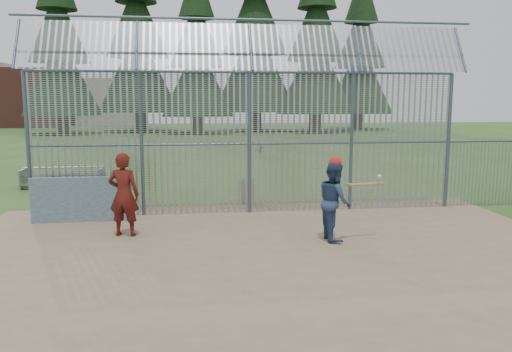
{
  "coord_description": "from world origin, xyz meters",
  "views": [
    {
      "loc": [
        -1.6,
        -10.55,
        3.22
      ],
      "look_at": [
        0.0,
        2.0,
        1.3
      ],
      "focal_mm": 35.0,
      "sensor_mm": 36.0,
      "label": 1
    }
  ],
  "objects": [
    {
      "name": "ground",
      "position": [
        0.0,
        0.0,
        0.0
      ],
      "size": [
        120.0,
        120.0,
        0.0
      ],
      "primitive_type": "plane",
      "color": "#2D511E",
      "rests_on": "ground"
    },
    {
      "name": "conifer_row",
      "position": [
        1.93,
        41.51,
        10.83
      ],
      "size": [
        38.48,
        12.26,
        20.2
      ],
      "color": "#332319",
      "rests_on": "ground"
    },
    {
      "name": "bg_kid_seated",
      "position": [
        2.19,
        17.47,
        0.41
      ],
      "size": [
        0.52,
        0.37,
        0.82
      ],
      "primitive_type": "imported",
      "rotation": [
        0.0,
        0.0,
        2.74
      ],
      "color": "slate",
      "rests_on": "ground"
    },
    {
      "name": "onlooker",
      "position": [
        -3.24,
        1.34,
        1.02
      ],
      "size": [
        0.81,
        0.62,
        2.0
      ],
      "primitive_type": "imported",
      "rotation": [
        0.0,
        0.0,
        2.93
      ],
      "color": "maroon",
      "rests_on": "dirt_infield"
    },
    {
      "name": "batter",
      "position": [
        1.62,
        0.4,
        0.93
      ],
      "size": [
        0.71,
        0.9,
        1.82
      ],
      "primitive_type": "imported",
      "rotation": [
        0.0,
        0.0,
        1.59
      ],
      "color": "navy",
      "rests_on": "dirt_infield"
    },
    {
      "name": "distant_buildings",
      "position": [
        -23.18,
        56.49,
        3.6
      ],
      "size": [
        26.5,
        10.5,
        8.0
      ],
      "color": "brown",
      "rests_on": "ground"
    },
    {
      "name": "backstop_fence",
      "position": [
        1.81,
        3.43,
        2.36
      ],
      "size": [
        20.09,
        0.81,
        5.3
      ],
      "color": "#47566B",
      "rests_on": "ground"
    },
    {
      "name": "batting_gear",
      "position": [
        1.74,
        0.37,
        1.74
      ],
      "size": [
        1.27,
        0.39,
        0.67
      ],
      "color": "red",
      "rests_on": "ground"
    },
    {
      "name": "dirt_infield",
      "position": [
        0.0,
        -0.5,
        0.01
      ],
      "size": [
        14.0,
        10.0,
        0.02
      ],
      "primitive_type": "cube",
      "color": "#756047",
      "rests_on": "ground"
    },
    {
      "name": "bleacher",
      "position": [
        -6.44,
        8.6,
        0.41
      ],
      "size": [
        3.0,
        0.95,
        0.72
      ],
      "color": "slate",
      "rests_on": "ground"
    },
    {
      "name": "dugout_wall",
      "position": [
        -4.6,
        2.9,
        0.62
      ],
      "size": [
        2.5,
        0.12,
        1.2
      ],
      "primitive_type": "cube",
      "color": "#38566B",
      "rests_on": "dirt_infield"
    },
    {
      "name": "trash_can",
      "position": [
        0.07,
        4.96,
        0.38
      ],
      "size": [
        0.56,
        0.56,
        0.82
      ],
      "color": "gray",
      "rests_on": "ground"
    }
  ]
}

